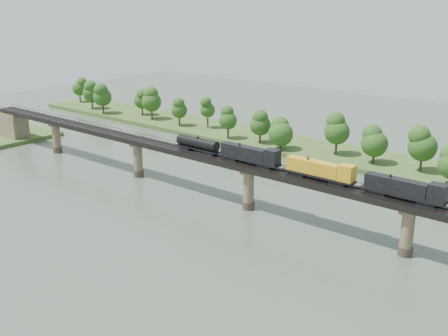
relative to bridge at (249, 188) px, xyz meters
The scene contains 6 objects.
ground 30.49m from the bridge, 90.00° to the right, with size 400.00×400.00×0.00m, color #3B4939.
far_bank 55.20m from the bridge, 90.00° to the left, with size 300.00×24.00×1.60m, color #344F1F.
bridge is the anchor object (origin of this frame).
bridge_superstructure 6.33m from the bridge, 90.00° to the left, with size 220.00×4.90×0.75m.
far_treeline 51.30m from the bridge, 99.23° to the left, with size 289.06×17.54×13.60m.
freight_train 15.27m from the bridge, ahead, with size 70.30×2.74×4.84m.
Camera 1 is at (77.83, -73.10, 50.93)m, focal length 45.00 mm.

